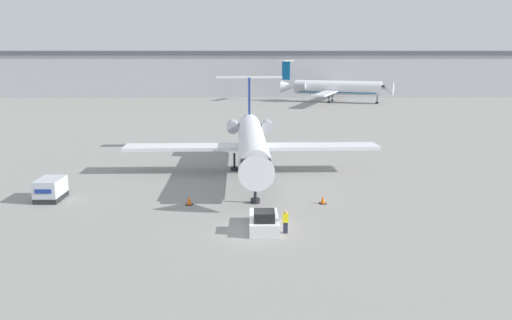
{
  "coord_description": "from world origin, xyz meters",
  "views": [
    {
      "loc": [
        -0.4,
        -33.09,
        12.25
      ],
      "look_at": [
        0.0,
        9.02,
        3.34
      ],
      "focal_mm": 35.0,
      "sensor_mm": 36.0,
      "label": 1
    }
  ],
  "objects": [
    {
      "name": "ground_plane",
      "position": [
        0.0,
        0.0,
        0.0
      ],
      "size": [
        600.0,
        600.0,
        0.0
      ],
      "primitive_type": "plane",
      "color": "gray"
    },
    {
      "name": "terminal_building",
      "position": [
        0.0,
        120.0,
        6.69
      ],
      "size": [
        180.0,
        16.8,
        13.32
      ],
      "color": "#B2B2B7",
      "rests_on": "ground"
    },
    {
      "name": "airplane_main",
      "position": [
        -0.35,
        18.51,
        3.34
      ],
      "size": [
        26.86,
        28.35,
        9.52
      ],
      "color": "white",
      "rests_on": "ground"
    },
    {
      "name": "pushback_tug",
      "position": [
        0.49,
        0.91,
        0.57
      ],
      "size": [
        2.07,
        4.27,
        1.6
      ],
      "color": "silver",
      "rests_on": "ground"
    },
    {
      "name": "luggage_cart",
      "position": [
        -17.66,
        8.4,
        0.94
      ],
      "size": [
        1.96,
        3.08,
        1.87
      ],
      "color": "#232326",
      "rests_on": "ground"
    },
    {
      "name": "worker_near_tug",
      "position": [
        1.97,
        0.01,
        0.87
      ],
      "size": [
        0.4,
        0.24,
        1.67
      ],
      "color": "#232838",
      "rests_on": "ground"
    },
    {
      "name": "traffic_cone_left",
      "position": [
        -5.59,
        6.82,
        0.36
      ],
      "size": [
        0.6,
        0.6,
        0.76
      ],
      "color": "black",
      "rests_on": "ground"
    },
    {
      "name": "traffic_cone_right",
      "position": [
        5.59,
        7.02,
        0.33
      ],
      "size": [
        0.58,
        0.58,
        0.7
      ],
      "color": "black",
      "rests_on": "ground"
    },
    {
      "name": "airplane_parked_far_left",
      "position": [
        21.31,
        98.23,
        3.8
      ],
      "size": [
        29.47,
        36.53,
        10.71
      ],
      "color": "white",
      "rests_on": "ground"
    }
  ]
}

